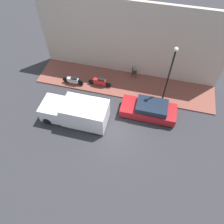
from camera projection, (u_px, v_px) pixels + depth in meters
The scene contains 9 objects.
ground_plane at pixel (111, 129), 16.58m from camera, with size 60.00×60.00×0.00m, color #2D2D33.
sidewalk at pixel (124, 84), 19.37m from camera, with size 3.17×15.50×0.11m.
building_facade at pixel (131, 41), 17.79m from camera, with size 0.30×15.50×6.64m.
parked_car at pixel (149, 110), 16.91m from camera, with size 1.79×4.26×1.31m.
delivery_van at pixel (76, 112), 16.32m from camera, with size 2.02×5.04×1.95m.
motorcycle_red at pixel (100, 82), 18.86m from camera, with size 0.30×2.05×0.82m.
scooter_silver at pixel (73, 80), 19.00m from camera, with size 0.30×1.89×0.76m.
streetlamp at pixel (170, 72), 15.60m from camera, with size 0.30×0.30×5.26m.
cafe_chair at pixel (133, 71), 19.53m from camera, with size 0.40×0.40×0.94m.
Camera 1 is at (-8.75, -2.25, 13.96)m, focal length 35.00 mm.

